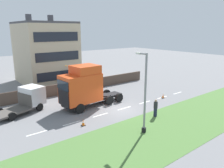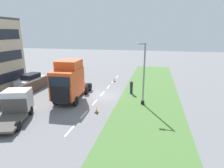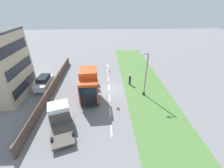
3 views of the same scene
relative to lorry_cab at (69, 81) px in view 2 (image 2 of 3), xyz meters
name	(u,v)px [view 2 (image 2 of 3)]	position (x,y,z in m)	size (l,w,h in m)	color
ground_plane	(101,95)	(-2.89, -2.70, -2.36)	(120.00, 120.00, 0.00)	slate
grass_verge	(149,99)	(-8.89, -2.70, -2.35)	(7.00, 44.00, 0.01)	#4C7538
lane_markings	(102,94)	(-2.89, -3.40, -2.35)	(0.16, 21.00, 0.00)	white
boundary_wall	(37,85)	(6.11, -2.70, -1.62)	(0.25, 24.00, 1.48)	#4C3D33
lorry_cab	(69,81)	(0.00, 0.00, 0.00)	(2.96, 7.74, 4.82)	black
flatbed_truck	(16,104)	(2.98, 4.91, -1.04)	(3.79, 5.68, 2.49)	silver
parked_car	(31,81)	(7.89, -4.00, -1.40)	(1.99, 4.71, 1.96)	silver
lamp_post	(143,78)	(-8.14, -0.91, 0.63)	(1.31, 0.38, 6.62)	black
pedestrian	(131,87)	(-6.52, -4.28, -1.49)	(0.39, 0.39, 1.77)	#1E233D
traffic_cone_lead	(114,80)	(-3.11, -9.67, -2.07)	(0.36, 0.36, 0.58)	black
traffic_cone_trailing	(97,110)	(-3.96, 2.42, -2.07)	(0.36, 0.36, 0.58)	black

